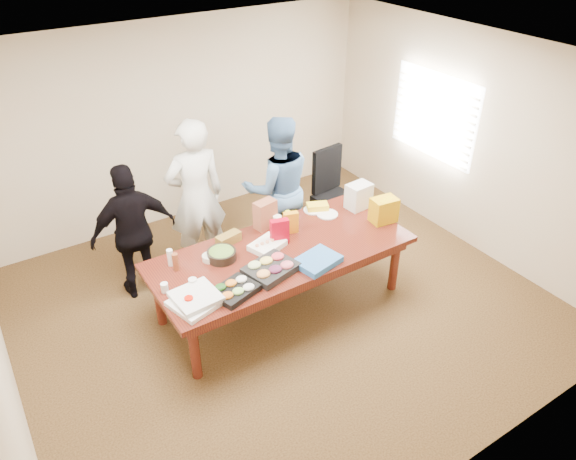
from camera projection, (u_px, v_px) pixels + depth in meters
floor at (282, 305)px, 6.11m from camera, size 5.50×5.00×0.02m
ceiling at (280, 64)px, 4.64m from camera, size 5.50×5.00×0.02m
wall_back at (181, 123)px, 7.14m from camera, size 5.50×0.04×2.70m
wall_front at (479, 355)px, 3.60m from camera, size 5.50×0.04×2.70m
wall_right at (469, 141)px, 6.63m from camera, size 0.04×5.00×2.70m
window_panel at (434, 116)px, 6.96m from camera, size 0.03×1.40×1.10m
window_blinds at (431, 116)px, 6.94m from camera, size 0.04×1.36×1.00m
conference_table at (282, 278)px, 5.90m from camera, size 2.80×1.20×0.75m
office_chair at (336, 196)px, 7.09m from camera, size 0.63×0.63×1.12m
person_center at (196, 197)px, 6.25m from camera, size 0.73×0.51×1.91m
person_right at (278, 188)px, 6.54m from camera, size 1.05×0.92×1.82m
person_left at (134, 232)px, 5.89m from camera, size 0.95×0.41×1.62m
veggie_tray at (235, 291)px, 5.08m from camera, size 0.48×0.42×0.06m
fruit_tray at (271, 269)px, 5.35m from camera, size 0.57×0.49×0.07m
sheet_cake at (267, 245)px, 5.72m from camera, size 0.43×0.37×0.06m
salad_bowl at (222, 255)px, 5.54m from camera, size 0.32×0.32×0.10m
chip_bag_blue at (317, 261)px, 5.48m from camera, size 0.50×0.41×0.07m
chip_bag_red at (280, 232)px, 5.74m from camera, size 0.21×0.13×0.29m
chip_bag_yellow at (385, 211)px, 6.10m from camera, size 0.21×0.13×0.29m
chip_bag_orange at (291, 222)px, 5.93m from camera, size 0.17×0.11×0.25m
mayo_jar at (277, 222)px, 6.03m from camera, size 0.12×0.12×0.15m
mustard_bottle at (288, 218)px, 6.08m from camera, size 0.07×0.07×0.18m
dressing_bottle at (176, 262)px, 5.35m from camera, size 0.07×0.07×0.19m
ranch_bottle at (170, 257)px, 5.43m from camera, size 0.07×0.07×0.18m
banana_bunch at (317, 207)px, 6.38m from camera, size 0.29×0.24×0.08m
bread_loaf at (229, 239)px, 5.78m from camera, size 0.29×0.17×0.11m
kraft_bag at (265, 214)px, 6.01m from camera, size 0.27×0.19×0.33m
red_cup at (189, 302)px, 4.90m from camera, size 0.10×0.10×0.11m
clear_cup_a at (193, 284)px, 5.13m from camera, size 0.10×0.10×0.11m
clear_cup_b at (165, 288)px, 5.09m from camera, size 0.08×0.08×0.10m
pizza_box_lower at (195, 303)px, 4.94m from camera, size 0.49×0.49×0.05m
pizza_box_upper at (196, 297)px, 4.94m from camera, size 0.43×0.43×0.05m
plate_a at (327, 214)px, 6.31m from camera, size 0.30×0.30×0.01m
plate_b at (313, 210)px, 6.39m from camera, size 0.25×0.25×0.01m
dip_bowl_a at (284, 229)px, 5.99m from camera, size 0.19×0.19×0.07m
dip_bowl_b at (210, 258)px, 5.53m from camera, size 0.18×0.18×0.06m
grocery_bag_white at (359, 196)px, 6.38m from camera, size 0.30×0.23×0.31m
grocery_bag_yellow at (384, 210)px, 6.12m from camera, size 0.31×0.23×0.29m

